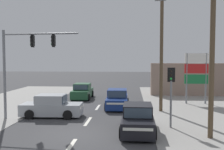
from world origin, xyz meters
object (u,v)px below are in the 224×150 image
at_px(utility_pole_midground_right, 162,45).
at_px(sedan_crossing_left, 117,100).
at_px(sedan_receding_far, 138,120).
at_px(shopping_plaza_sign, 196,71).
at_px(traffic_signal_mast, 22,58).
at_px(pedestal_signal_right_kerb, 171,87).
at_px(sedan_kerbside_parked, 52,107).
at_px(utility_pole_foreground_right, 210,33).
at_px(sedan_oncoming_mid, 82,92).

xyz_separation_m(utility_pole_midground_right, sedan_crossing_left, (-3.46, 1.15, -4.47)).
distance_m(utility_pole_midground_right, sedan_receding_far, 7.70).
bearing_deg(shopping_plaza_sign, traffic_signal_mast, -151.46).
xyz_separation_m(pedestal_signal_right_kerb, shopping_plaza_sign, (3.52, 8.60, 0.57)).
distance_m(pedestal_signal_right_kerb, sedan_kerbside_parked, 8.45).
relative_size(traffic_signal_mast, pedestal_signal_right_kerb, 1.69).
height_order(utility_pole_foreground_right, pedestal_signal_right_kerb, utility_pole_foreground_right).
bearing_deg(sedan_crossing_left, utility_pole_midground_right, -18.41).
xyz_separation_m(utility_pole_midground_right, traffic_signal_mast, (-9.57, -3.44, -1.02)).
height_order(sedan_crossing_left, sedan_oncoming_mid, same).
bearing_deg(shopping_plaza_sign, pedestal_signal_right_kerb, -112.23).
distance_m(utility_pole_midground_right, shopping_plaza_sign, 5.56).
height_order(shopping_plaza_sign, sedan_receding_far, shopping_plaza_sign).
height_order(utility_pole_midground_right, traffic_signal_mast, utility_pole_midground_right).
xyz_separation_m(utility_pole_foreground_right, sedan_crossing_left, (-5.08, 7.99, -4.65)).
bearing_deg(sedan_receding_far, pedestal_signal_right_kerb, 28.14).
distance_m(utility_pole_foreground_right, sedan_kerbside_parked, 11.44).
distance_m(sedan_kerbside_parked, sedan_oncoming_mid, 8.68).
bearing_deg(sedan_crossing_left, traffic_signal_mast, -143.05).
bearing_deg(sedan_crossing_left, sedan_kerbside_parked, -140.39).
relative_size(utility_pole_foreground_right, sedan_crossing_left, 2.34).
height_order(pedestal_signal_right_kerb, shopping_plaza_sign, shopping_plaza_sign).
bearing_deg(sedan_receding_far, sedan_kerbside_parked, 149.85).
bearing_deg(sedan_kerbside_parked, utility_pole_foreground_right, -24.48).
bearing_deg(sedan_crossing_left, sedan_receding_far, -77.91).
bearing_deg(sedan_receding_far, traffic_signal_mast, 161.74).
relative_size(traffic_signal_mast, sedan_oncoming_mid, 1.41).
relative_size(utility_pole_foreground_right, sedan_kerbside_parked, 2.33).
xyz_separation_m(sedan_crossing_left, sedan_receding_far, (1.52, -7.12, 0.00)).
distance_m(utility_pole_foreground_right, pedestal_signal_right_kerb, 3.86).
height_order(utility_pole_foreground_right, sedan_kerbside_parked, utility_pole_foreground_right).
bearing_deg(pedestal_signal_right_kerb, sedan_receding_far, -151.86).
relative_size(sedan_receding_far, sedan_oncoming_mid, 1.00).
distance_m(utility_pole_foreground_right, sedan_receding_far, 5.92).
xyz_separation_m(traffic_signal_mast, sedan_crossing_left, (6.11, 4.60, -3.44)).
xyz_separation_m(utility_pole_foreground_right, shopping_plaza_sign, (1.92, 10.53, -2.38)).
relative_size(utility_pole_midground_right, sedan_kerbside_parked, 2.30).
height_order(utility_pole_midground_right, sedan_kerbside_parked, utility_pole_midground_right).
xyz_separation_m(utility_pole_midground_right, pedestal_signal_right_kerb, (0.03, -4.91, -2.75)).
bearing_deg(traffic_signal_mast, sedan_receding_far, -18.26).
bearing_deg(utility_pole_midground_right, shopping_plaza_sign, 46.11).
bearing_deg(utility_pole_foreground_right, sedan_receding_far, 166.20).
bearing_deg(pedestal_signal_right_kerb, sedan_crossing_left, 119.94).
distance_m(shopping_plaza_sign, sedan_oncoming_mid, 11.38).
xyz_separation_m(sedan_crossing_left, sedan_oncoming_mid, (-3.87, 5.01, 0.00)).
height_order(traffic_signal_mast, shopping_plaza_sign, traffic_signal_mast).
bearing_deg(sedan_receding_far, shopping_plaza_sign, 60.40).
xyz_separation_m(traffic_signal_mast, shopping_plaza_sign, (13.12, 7.13, -1.16)).
bearing_deg(shopping_plaza_sign, sedan_crossing_left, -160.10).
relative_size(sedan_kerbside_parked, sedan_oncoming_mid, 1.01).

